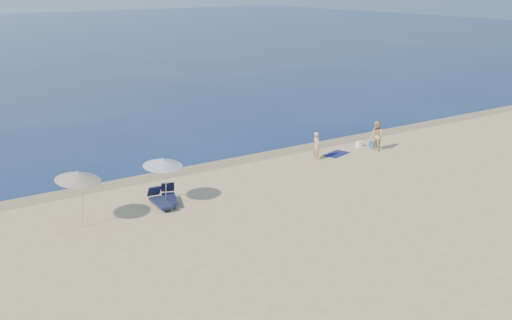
# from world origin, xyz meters

# --- Properties ---
(wet_sand_strip) EXTENTS (240.00, 1.60, 0.00)m
(wet_sand_strip) POSITION_xyz_m (0.00, 19.40, 0.00)
(wet_sand_strip) COLOR #847254
(wet_sand_strip) RESTS_ON ground
(person_left) EXTENTS (0.49, 0.65, 1.61)m
(person_left) POSITION_xyz_m (2.42, 16.94, 0.81)
(person_left) COLOR tan
(person_left) RESTS_ON ground
(person_right) EXTENTS (0.88, 1.01, 1.79)m
(person_right) POSITION_xyz_m (6.58, 16.35, 0.90)
(person_right) COLOR tan
(person_right) RESTS_ON ground
(beach_towel) EXTENTS (1.86, 1.34, 0.03)m
(beach_towel) POSITION_xyz_m (4.11, 17.12, 0.01)
(beach_towel) COLOR #0E1347
(beach_towel) RESTS_ON ground
(white_bag) EXTENTS (0.37, 0.32, 0.32)m
(white_bag) POSITION_xyz_m (6.46, 17.60, 0.16)
(white_bag) COLOR white
(white_bag) RESTS_ON ground
(blue_cooler) EXTENTS (0.54, 0.46, 0.33)m
(blue_cooler) POSITION_xyz_m (7.06, 17.07, 0.16)
(blue_cooler) COLOR #1B5395
(blue_cooler) RESTS_ON ground
(umbrella_near) EXTENTS (1.85, 1.87, 2.33)m
(umbrella_near) POSITION_xyz_m (-8.18, 15.15, 2.03)
(umbrella_near) COLOR silver
(umbrella_near) RESTS_ON ground
(umbrella_far) EXTENTS (2.45, 2.47, 2.53)m
(umbrella_far) POSITION_xyz_m (-12.19, 14.90, 2.18)
(umbrella_far) COLOR silver
(umbrella_far) RESTS_ON ground
(lounger_left) EXTENTS (0.81, 1.92, 0.82)m
(lounger_left) POSITION_xyz_m (-8.46, 15.07, 0.30)
(lounger_left) COLOR #161D3C
(lounger_left) RESTS_ON ground
(lounger_right) EXTENTS (1.28, 1.95, 0.82)m
(lounger_right) POSITION_xyz_m (-7.87, 15.28, 0.30)
(lounger_right) COLOR #131634
(lounger_right) RESTS_ON ground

